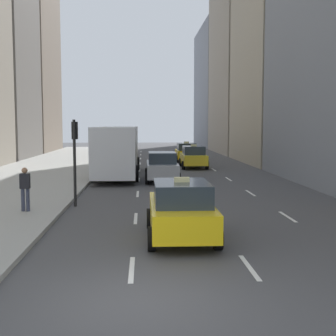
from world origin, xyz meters
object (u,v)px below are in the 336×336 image
(pedestrian_mid_block, at_px, (25,187))
(traffic_light_pole, at_px, (75,148))
(taxi_lead, at_px, (193,157))
(sedan_black_near, at_px, (162,166))
(taxi_third, at_px, (186,152))
(city_bus, at_px, (118,149))
(taxi_second, at_px, (181,210))

(pedestrian_mid_block, xyz_separation_m, traffic_light_pole, (1.59, 1.90, 1.34))
(traffic_light_pole, bearing_deg, taxi_lead, 68.09)
(taxi_lead, height_order, sedan_black_near, taxi_lead)
(taxi_third, xyz_separation_m, sedan_black_near, (-2.80, -14.47, 0.02))
(taxi_lead, xyz_separation_m, taxi_third, (0.00, 6.06, 0.00))
(taxi_lead, relative_size, city_bus, 0.38)
(taxi_third, xyz_separation_m, pedestrian_mid_block, (-8.34, -24.74, 0.19))
(taxi_second, distance_m, pedestrian_mid_block, 6.82)
(taxi_second, bearing_deg, sedan_black_near, 90.00)
(taxi_second, xyz_separation_m, traffic_light_pole, (-3.95, 5.87, 1.53))
(taxi_third, height_order, pedestrian_mid_block, taxi_third)
(taxi_third, distance_m, sedan_black_near, 14.74)
(traffic_light_pole, bearing_deg, city_bus, 84.36)
(taxi_lead, distance_m, taxi_third, 6.06)
(taxi_lead, xyz_separation_m, traffic_light_pole, (-6.75, -16.79, 1.53))
(taxi_lead, bearing_deg, sedan_black_near, -108.40)
(sedan_black_near, xyz_separation_m, city_bus, (-2.81, 3.16, 0.89))
(taxi_second, distance_m, sedan_black_near, 14.23)
(taxi_lead, height_order, pedestrian_mid_block, taxi_lead)
(pedestrian_mid_block, bearing_deg, taxi_second, -35.57)
(taxi_second, relative_size, city_bus, 0.38)
(taxi_lead, distance_m, taxi_second, 22.82)
(taxi_lead, relative_size, sedan_black_near, 0.94)
(taxi_third, distance_m, traffic_light_pole, 23.87)
(taxi_second, relative_size, sedan_black_near, 0.94)
(sedan_black_near, height_order, city_bus, city_bus)
(city_bus, bearing_deg, traffic_light_pole, -95.64)
(taxi_third, bearing_deg, taxi_second, -95.57)
(sedan_black_near, relative_size, city_bus, 0.40)
(taxi_lead, height_order, taxi_second, same)
(taxi_second, bearing_deg, pedestrian_mid_block, 144.43)
(pedestrian_mid_block, relative_size, traffic_light_pole, 0.46)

